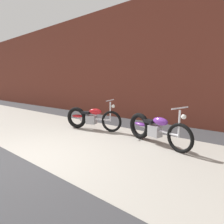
# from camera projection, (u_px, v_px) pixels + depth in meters

# --- Properties ---
(ground_plane) EXTENTS (80.00, 80.00, 0.00)m
(ground_plane) POSITION_uv_depth(u_px,v_px,m) (26.00, 160.00, 3.77)
(ground_plane) COLOR #38383A
(sidewalk_slab) EXTENTS (36.00, 3.50, 0.01)m
(sidewalk_slab) POSITION_uv_depth(u_px,v_px,m) (88.00, 140.00, 5.12)
(sidewalk_slab) COLOR #9E998E
(sidewalk_slab) RESTS_ON ground
(brick_building_wall) EXTENTS (36.00, 0.50, 4.77)m
(brick_building_wall) POSITION_uv_depth(u_px,v_px,m) (149.00, 62.00, 7.41)
(brick_building_wall) COLOR brown
(brick_building_wall) RESTS_ON ground
(motorcycle_red) EXTENTS (1.96, 0.80, 1.03)m
(motorcycle_red) POSITION_uv_depth(u_px,v_px,m) (89.00, 118.00, 6.18)
(motorcycle_red) COLOR black
(motorcycle_red) RESTS_ON ground
(motorcycle_purple) EXTENTS (1.96, 0.80, 1.03)m
(motorcycle_purple) POSITION_uv_depth(u_px,v_px,m) (153.00, 128.00, 4.78)
(motorcycle_purple) COLOR black
(motorcycle_purple) RESTS_ON ground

